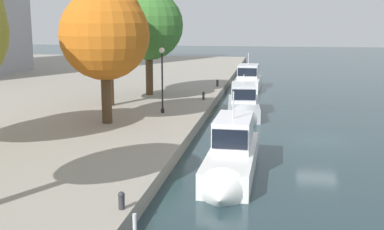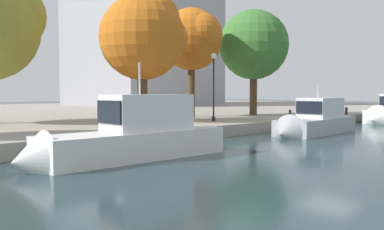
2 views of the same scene
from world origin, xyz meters
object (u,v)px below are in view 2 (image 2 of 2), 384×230
at_px(mooring_bollard_0, 346,110).
at_px(tree_4, 147,35).
at_px(motor_yacht_1, 128,140).
at_px(mooring_bollard_1, 290,114).
at_px(lamp_post, 214,78).
at_px(tree_3, 193,39).
at_px(motor_yacht_2, 313,124).
at_px(tree_1, 253,45).

bearing_deg(mooring_bollard_0, tree_4, 165.29).
relative_size(motor_yacht_1, mooring_bollard_1, 13.21).
height_order(mooring_bollard_1, tree_4, tree_4).
xyz_separation_m(lamp_post, tree_3, (2.49, 4.63, 3.42)).
height_order(tree_3, tree_4, tree_3).
relative_size(mooring_bollard_1, lamp_post, 0.15).
xyz_separation_m(mooring_bollard_1, tree_4, (-10.25, 4.83, 5.63)).
relative_size(mooring_bollard_0, mooring_bollard_1, 0.97).
distance_m(mooring_bollard_1, lamp_post, 7.24).
xyz_separation_m(motor_yacht_2, tree_1, (4.91, 8.94, 6.36)).
height_order(motor_yacht_1, mooring_bollard_1, motor_yacht_1).
distance_m(motor_yacht_1, mooring_bollard_1, 18.51).
xyz_separation_m(mooring_bollard_0, tree_1, (-6.73, 5.54, 5.89)).
bearing_deg(motor_yacht_1, lamp_post, -151.60).
distance_m(mooring_bollard_0, tree_1, 10.52).
relative_size(mooring_bollard_0, tree_1, 0.07).
relative_size(mooring_bollard_1, tree_1, 0.08).
relative_size(mooring_bollard_0, tree_4, 0.08).
xyz_separation_m(mooring_bollard_0, lamp_post, (-15.29, 2.36, 2.66)).
xyz_separation_m(mooring_bollard_1, tree_3, (-3.89, 6.79, 6.06)).
relative_size(motor_yacht_2, mooring_bollard_1, 12.36).
bearing_deg(tree_4, motor_yacht_1, -131.79).
bearing_deg(mooring_bollard_1, motor_yacht_1, -167.74).
relative_size(motor_yacht_1, tree_1, 1.00).
relative_size(tree_1, tree_4, 1.06).
distance_m(mooring_bollard_0, mooring_bollard_1, 8.91).
relative_size(lamp_post, tree_4, 0.54).
distance_m(motor_yacht_2, tree_3, 12.33).
distance_m(lamp_post, tree_4, 5.57).
bearing_deg(motor_yacht_2, tree_3, -88.06).
bearing_deg(motor_yacht_2, mooring_bollard_1, -131.61).
xyz_separation_m(motor_yacht_1, lamp_post, (11.70, 6.09, 2.96)).
relative_size(mooring_bollard_0, tree_3, 0.08).
bearing_deg(mooring_bollard_1, mooring_bollard_0, -1.28).
bearing_deg(motor_yacht_1, tree_4, -130.89).
height_order(mooring_bollard_0, tree_4, tree_4).
height_order(mooring_bollard_1, lamp_post, lamp_post).
bearing_deg(tree_4, mooring_bollard_1, -25.22).
relative_size(motor_yacht_2, mooring_bollard_0, 12.77).
bearing_deg(lamp_post, tree_4, 145.44).
bearing_deg(lamp_post, mooring_bollard_1, -18.72).
bearing_deg(tree_3, motor_yacht_2, -83.65).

